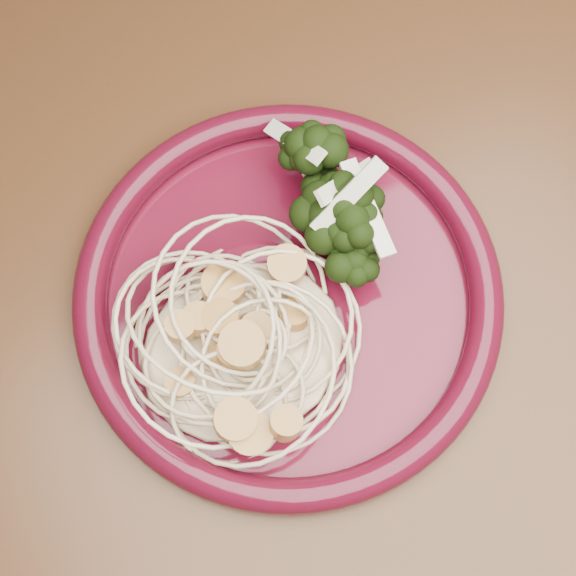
{
  "coord_description": "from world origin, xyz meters",
  "views": [
    {
      "loc": [
        -0.07,
        -0.12,
        1.23
      ],
      "look_at": [
        0.01,
        0.03,
        0.77
      ],
      "focal_mm": 50.0,
      "sensor_mm": 36.0,
      "label": 1
    }
  ],
  "objects": [
    {
      "name": "spaghetti_pile",
      "position": [
        -0.03,
        0.01,
        0.77
      ],
      "size": [
        0.16,
        0.15,
        0.03
      ],
      "primitive_type": "ellipsoid",
      "rotation": [
        0.0,
        0.0,
        0.42
      ],
      "color": "beige",
      "rests_on": "dinner_plate"
    },
    {
      "name": "scallop_cluster",
      "position": [
        -0.03,
        0.01,
        0.81
      ],
      "size": [
        0.17,
        0.17,
        0.04
      ],
      "primitive_type": null,
      "rotation": [
        0.0,
        0.0,
        0.42
      ],
      "color": "#C38F46",
      "rests_on": "spaghetti_pile"
    },
    {
      "name": "broccoli_pile",
      "position": [
        0.06,
        0.05,
        0.78
      ],
      "size": [
        0.13,
        0.16,
        0.05
      ],
      "primitive_type": "ellipsoid",
      "rotation": [
        0.0,
        0.0,
        0.42
      ],
      "color": "black",
      "rests_on": "dinner_plate"
    },
    {
      "name": "dinner_plate",
      "position": [
        0.01,
        0.03,
        0.76
      ],
      "size": [
        0.36,
        0.36,
        0.02
      ],
      "rotation": [
        0.0,
        0.0,
        0.42
      ],
      "color": "#490919",
      "rests_on": "dining_table"
    },
    {
      "name": "dining_table",
      "position": [
        0.0,
        0.0,
        0.65
      ],
      "size": [
        1.2,
        0.8,
        0.75
      ],
      "color": "#472814",
      "rests_on": "ground"
    },
    {
      "name": "onion_garnish",
      "position": [
        0.06,
        0.05,
        0.81
      ],
      "size": [
        0.09,
        0.11,
        0.06
      ],
      "primitive_type": null,
      "rotation": [
        0.0,
        0.0,
        0.42
      ],
      "color": "beige",
      "rests_on": "broccoli_pile"
    }
  ]
}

